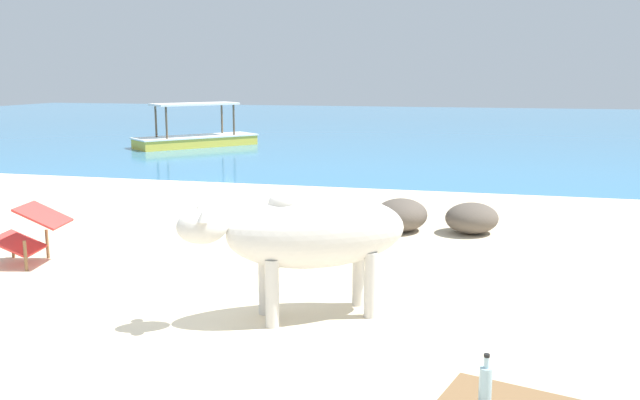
{
  "coord_description": "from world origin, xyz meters",
  "views": [
    {
      "loc": [
        2.36,
        -5.27,
        2.14
      ],
      "look_at": [
        0.29,
        3.0,
        0.55
      ],
      "focal_mm": 37.85,
      "sensor_mm": 36.0,
      "label": 1
    }
  ],
  "objects_px": {
    "cow": "(311,233)",
    "deck_chair_far": "(31,231)",
    "bottle": "(485,386)",
    "boat_yellow": "(196,137)"
  },
  "relations": [
    {
      "from": "deck_chair_far",
      "to": "boat_yellow",
      "type": "bearing_deg",
      "value": -84.62
    },
    {
      "from": "bottle",
      "to": "deck_chair_far",
      "type": "relative_size",
      "value": 0.35
    },
    {
      "from": "cow",
      "to": "bottle",
      "type": "distance_m",
      "value": 2.59
    },
    {
      "from": "bottle",
      "to": "boat_yellow",
      "type": "height_order",
      "value": "boat_yellow"
    },
    {
      "from": "bottle",
      "to": "deck_chair_far",
      "type": "distance_m",
      "value": 5.75
    },
    {
      "from": "cow",
      "to": "bottle",
      "type": "bearing_deg",
      "value": 95.99
    },
    {
      "from": "cow",
      "to": "boat_yellow",
      "type": "height_order",
      "value": "boat_yellow"
    },
    {
      "from": "cow",
      "to": "deck_chair_far",
      "type": "bearing_deg",
      "value": -42.97
    },
    {
      "from": "deck_chair_far",
      "to": "boat_yellow",
      "type": "distance_m",
      "value": 12.84
    },
    {
      "from": "cow",
      "to": "deck_chair_far",
      "type": "distance_m",
      "value": 3.57
    }
  ]
}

